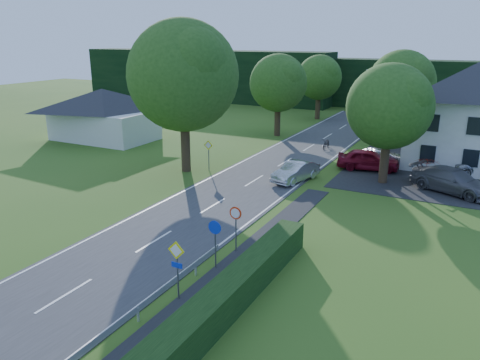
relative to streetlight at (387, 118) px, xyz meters
The scene contains 26 objects.
road 13.59m from the streetlight, 128.88° to the right, with size 7.00×80.00×0.04m, color #353537.
parking_pad 6.65m from the streetlight, 37.30° to the left, with size 14.00×16.00×0.04m, color black.
line_edge_left 15.73m from the streetlight, 138.52° to the right, with size 0.12×80.00×0.01m, color white.
line_edge_right 11.95m from the streetlight, 115.70° to the right, with size 0.12×80.00×0.01m, color white.
line_centre 13.58m from the streetlight, 128.88° to the right, with size 0.12×80.00×0.01m, color white, non-canonical shape.
tree_main 15.35m from the streetlight, 156.89° to the right, with size 9.40×9.40×11.64m, color #264E17, non-canonical shape.
tree_left_far 16.45m from the streetlight, 142.56° to the left, with size 7.00×7.00×8.58m, color #264E17, non-canonical shape.
tree_right_far 12.05m from the streetlight, 95.06° to the left, with size 7.40×7.40×9.09m, color #264E17, non-canonical shape.
tree_left_back 25.34m from the streetlight, 119.73° to the left, with size 6.60×6.60×8.07m, color #264E17, non-canonical shape.
tree_right_back 20.12m from the streetlight, 95.89° to the left, with size 6.20×6.20×7.56m, color #264E17, non-canonical shape.
tree_right_mid 2.05m from the streetlight, 77.66° to the right, with size 7.00×7.00×8.58m, color #264E17, non-canonical shape.
treeline_left 48.22m from the streetlight, 138.42° to the left, with size 44.00×6.00×8.00m, color black.
treeline_right 36.01m from the streetlight, 90.10° to the left, with size 30.00×5.00×7.00m, color black.
bungalow_left 28.12m from the streetlight, behind, with size 11.00×6.50×5.20m.
house_white 8.44m from the streetlight, 45.30° to the left, with size 10.60×8.40×8.60m.
streetlight is the anchor object (origin of this frame).
sign_priority_right 22.50m from the streetlight, 99.70° to the right, with size 0.78×0.09×2.59m.
sign_roundabout 19.59m from the streetlight, 101.19° to the right, with size 0.64×0.08×2.37m.
sign_speed_limit 17.64m from the streetlight, 102.46° to the right, with size 0.64×0.11×2.37m.
sign_priority_left 13.80m from the streetlight, 158.22° to the right, with size 0.78×0.09×2.44m.
moving_car 7.99m from the streetlight, 139.31° to the right, with size 1.50×4.30×1.42m, color silver.
motorcycle 9.87m from the streetlight, 135.44° to the left, with size 0.66×1.90×1.00m, color black.
parked_car_red 3.94m from the streetlight, 146.50° to the left, with size 1.93×4.80×1.63m, color maroon.
parked_car_silver_a 4.47m from the streetlight, 105.04° to the left, with size 1.49×4.26×1.41m, color #AAAAAE.
parked_car_grey 6.58m from the streetlight, 22.90° to the right, with size 2.29×5.63×1.63m, color #55545A.
parasol 4.78m from the streetlight, ahead, with size 1.92×1.96×1.76m, color red.
Camera 1 is at (14.28, -5.77, 10.31)m, focal length 35.00 mm.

